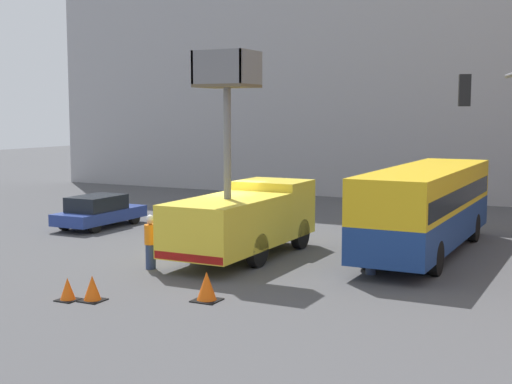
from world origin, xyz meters
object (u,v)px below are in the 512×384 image
object	(u,v)px
traffic_cone_far_side	(68,290)
traffic_cone_near_truck	(92,289)
traffic_cone_mid_road	(207,287)
road_worker_directing	(371,246)
utility_truck	(244,215)
city_bus	(427,203)
road_worker_near_truck	(150,242)
parked_car_curbside	(99,211)

from	to	relation	value
traffic_cone_far_side	traffic_cone_near_truck	bearing A→B (deg)	23.04
traffic_cone_mid_road	traffic_cone_far_side	distance (m)	3.68
road_worker_directing	traffic_cone_mid_road	xyz separation A→B (m)	(-2.89, -4.95, -0.51)
road_worker_directing	traffic_cone_mid_road	size ratio (longest dim) A/B	2.25
traffic_cone_far_side	utility_truck	bearing A→B (deg)	77.72
city_bus	utility_truck	bearing A→B (deg)	129.49
traffic_cone_mid_road	traffic_cone_far_side	xyz separation A→B (m)	(-3.30, -1.63, -0.09)
road_worker_near_truck	traffic_cone_far_side	world-z (taller)	road_worker_near_truck
traffic_cone_near_truck	traffic_cone_far_side	size ratio (longest dim) A/B	1.12
road_worker_near_truck	traffic_cone_near_truck	distance (m)	4.01
utility_truck	parked_car_curbside	bearing A→B (deg)	161.80
utility_truck	traffic_cone_near_truck	bearing A→B (deg)	-97.76
road_worker_directing	parked_car_curbside	size ratio (longest dim) A/B	0.41
road_worker_directing	parked_car_curbside	xyz separation A→B (m)	(-13.22, 3.30, -0.17)
city_bus	traffic_cone_far_side	distance (m)	12.68
city_bus	parked_car_curbside	size ratio (longest dim) A/B	2.39
road_worker_directing	traffic_cone_far_side	distance (m)	9.05
city_bus	road_worker_directing	bearing A→B (deg)	176.26
road_worker_near_truck	traffic_cone_far_side	bearing A→B (deg)	103.35
traffic_cone_mid_road	traffic_cone_far_side	size ratio (longest dim) A/B	1.29
traffic_cone_mid_road	parked_car_curbside	world-z (taller)	parked_car_curbside
utility_truck	traffic_cone_far_side	distance (m)	7.33
parked_car_curbside	traffic_cone_near_truck	bearing A→B (deg)	-51.54
road_worker_near_truck	road_worker_directing	xyz separation A→B (m)	(6.45, 2.45, 0.02)
utility_truck	city_bus	xyz separation A→B (m)	(5.38, 3.45, 0.32)
traffic_cone_near_truck	traffic_cone_mid_road	xyz separation A→B (m)	(2.68, 1.37, 0.05)
road_worker_directing	traffic_cone_far_side	bearing A→B (deg)	33.16
city_bus	traffic_cone_near_truck	world-z (taller)	city_bus
traffic_cone_far_side	road_worker_near_truck	bearing A→B (deg)	93.67
utility_truck	city_bus	bearing A→B (deg)	32.68
road_worker_directing	parked_car_curbside	distance (m)	13.63
parked_car_curbside	city_bus	bearing A→B (deg)	2.60
road_worker_near_truck	utility_truck	bearing A→B (deg)	-111.92
road_worker_near_truck	road_worker_directing	size ratio (longest dim) A/B	0.98
city_bus	traffic_cone_mid_road	size ratio (longest dim) A/B	13.20
city_bus	traffic_cone_mid_road	bearing A→B (deg)	164.62
utility_truck	parked_car_curbside	size ratio (longest dim) A/B	1.60
traffic_cone_near_truck	parked_car_curbside	size ratio (longest dim) A/B	0.16
traffic_cone_near_truck	road_worker_near_truck	bearing A→B (deg)	102.75
traffic_cone_far_side	road_worker_directing	bearing A→B (deg)	46.77
city_bus	road_worker_near_truck	world-z (taller)	city_bus
road_worker_near_truck	parked_car_curbside	size ratio (longest dim) A/B	0.40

